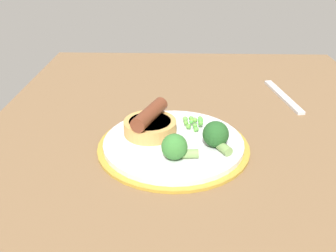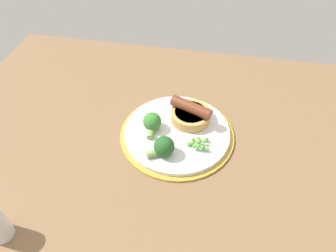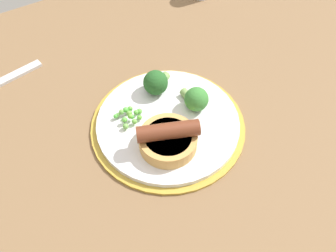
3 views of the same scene
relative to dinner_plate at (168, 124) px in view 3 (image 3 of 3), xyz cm
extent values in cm
cube|color=brown|center=(-0.02, 4.72, -2.07)|extent=(110.00, 80.00, 3.00)
cylinder|color=#B79333|center=(0.00, 0.00, -0.32)|extent=(25.38, 25.38, 0.50)
cylinder|color=silver|center=(0.00, 0.00, 0.13)|extent=(23.35, 23.35, 1.40)
cylinder|color=tan|center=(-2.39, -4.06, 2.02)|extent=(8.99, 8.99, 2.38)
cylinder|color=#33190C|center=(-2.39, -4.06, 3.06)|extent=(7.19, 7.19, 0.30)
cylinder|color=brown|center=(-2.39, -4.06, 4.47)|extent=(9.64, 5.77, 2.52)
sphere|color=#50B546|center=(-4.93, 3.07, 1.83)|extent=(0.73, 0.73, 0.73)
sphere|color=#64AA3F|center=(-5.09, 3.69, 2.12)|extent=(0.95, 0.95, 0.95)
sphere|color=#5CA244|center=(-6.62, 5.04, 1.61)|extent=(0.70, 0.70, 0.70)
sphere|color=#5BAB3A|center=(-3.87, 2.56, 1.50)|extent=(0.85, 0.85, 0.85)
sphere|color=#62A940|center=(-4.99, 2.13, 1.60)|extent=(0.86, 0.86, 0.86)
sphere|color=green|center=(-7.10, 4.89, 1.53)|extent=(0.74, 0.74, 0.74)
sphere|color=#53B541|center=(-5.19, 4.70, 1.99)|extent=(0.97, 0.97, 0.97)
sphere|color=#59AE3C|center=(-4.43, 4.22, 1.83)|extent=(0.85, 0.85, 0.85)
sphere|color=#5EB442|center=(-3.90, 3.68, 1.65)|extent=(0.82, 0.82, 0.82)
sphere|color=#65AF47|center=(-6.00, 4.57, 1.95)|extent=(0.86, 0.86, 0.86)
sphere|color=#5AB941|center=(-6.27, 3.06, 1.86)|extent=(0.87, 0.87, 0.87)
sphere|color=#68AB4B|center=(-6.62, 2.03, 1.54)|extent=(0.96, 0.96, 0.96)
sphere|color=#67B637|center=(-5.16, 3.19, 1.95)|extent=(0.82, 0.82, 0.82)
sphere|color=#5BAD42|center=(-3.18, 3.88, 1.28)|extent=(0.90, 0.90, 0.90)
sphere|color=#387A33|center=(5.51, 0.21, 2.85)|extent=(4.03, 4.03, 4.03)
cylinder|color=#7A9E56|center=(5.33, 2.65, 1.54)|extent=(1.58, 2.56, 1.41)
sphere|color=#235623|center=(1.54, 6.77, 2.96)|extent=(4.25, 4.25, 4.25)
cylinder|color=#7A9E56|center=(3.71, 8.02, 1.58)|extent=(2.87, 2.52, 1.49)
camera|label=1|loc=(54.18, 0.65, 31.70)|focal=40.00mm
camera|label=2|loc=(-6.46, 44.83, 48.95)|focal=32.00mm
camera|label=3|loc=(-19.06, -32.33, 48.67)|focal=40.00mm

